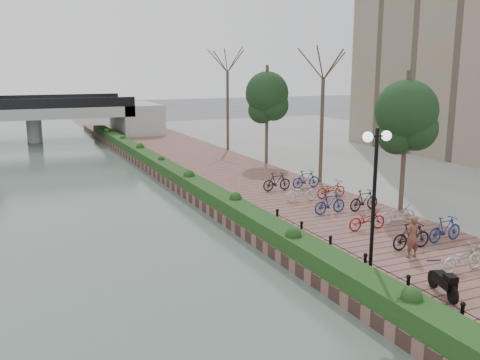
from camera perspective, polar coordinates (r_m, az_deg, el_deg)
ground at (r=15.29m, az=15.72°, el=-16.27°), size 220.00×220.00×0.00m
promenade at (r=31.31m, az=0.85°, el=-0.77°), size 8.00×75.00×0.50m
inland_pavement at (r=40.62m, az=21.77°, el=1.31°), size 24.00×75.00×0.50m
hedge at (r=32.27m, az=-6.52°, el=0.54°), size 1.10×56.00×0.60m
chain_fence at (r=17.15m, az=15.22°, el=-9.93°), size 0.10×14.10×0.70m
lamppost at (r=17.02m, az=14.24°, el=0.91°), size 1.02×0.32×4.80m
motorcycle at (r=17.08m, az=20.84°, el=-10.03°), size 0.85×1.51×0.90m
pedestrian at (r=19.90m, az=17.90°, el=-5.78°), size 0.56×0.38×1.52m
bicycle_parking at (r=24.29m, az=13.27°, el=-3.06°), size 2.40×14.69×1.00m
street_trees at (r=28.65m, az=12.30°, el=4.76°), size 3.20×37.12×6.80m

